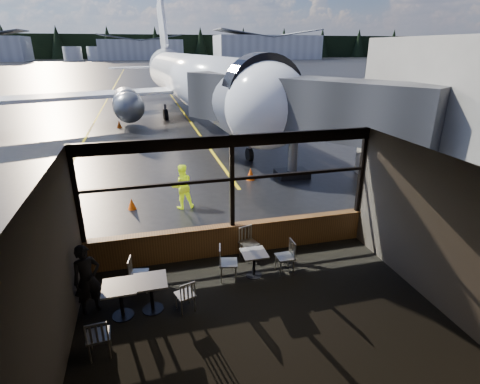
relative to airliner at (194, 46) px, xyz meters
name	(u,v)px	position (x,y,z in m)	size (l,w,h in m)	color
ground_plane	(145,66)	(-2.15, 98.32, -5.74)	(520.00, 520.00, 0.00)	black
carpet_floor	(264,320)	(-2.15, -24.68, -5.73)	(8.00, 6.00, 0.01)	black
ceiling	(268,169)	(-2.15, -24.68, -2.24)	(8.00, 6.00, 0.04)	#38332D
wall_left	(53,280)	(-6.15, -24.68, -3.99)	(0.04, 6.00, 3.50)	#49433A
wall_right	(433,229)	(1.85, -24.68, -3.99)	(0.04, 6.00, 3.50)	#49433A
wall_back	(338,364)	(-2.15, -27.68, -3.99)	(8.00, 0.04, 3.50)	#49433A
window_sill	(232,240)	(-2.15, -21.68, -5.29)	(8.00, 0.28, 0.90)	brown
window_header	(232,141)	(-2.15, -21.68, -2.39)	(8.00, 0.18, 0.30)	black
mullion_left	(76,196)	(-6.10, -21.68, -3.54)	(0.12, 0.12, 2.60)	black
mullion_centre	(232,182)	(-2.15, -21.68, -3.54)	(0.12, 0.12, 2.60)	black
mullion_right	(361,171)	(1.80, -21.68, -3.54)	(0.12, 0.12, 2.60)	black
window_transom	(232,179)	(-2.15, -21.68, -3.44)	(8.00, 0.10, 0.08)	black
airliner	(194,46)	(0.00, 0.00, 0.00)	(31.33, 37.60, 11.49)	white
jet_bridge	(284,130)	(1.45, -16.18, -3.41)	(8.76, 10.71, 4.67)	#2C2D2F
cafe_table_near	(254,264)	(-1.88, -22.94, -5.39)	(0.63, 0.63, 0.70)	#A19B94
cafe_table_mid	(152,295)	(-4.51, -23.68, -5.34)	(0.73, 0.73, 0.80)	#9C978F
cafe_table_left	(121,301)	(-5.17, -23.73, -5.34)	(0.73, 0.73, 0.80)	#9D9991
chair_near_e	(285,257)	(-1.04, -22.99, -5.28)	(0.51, 0.51, 0.93)	#AAA59A
chair_near_w	(228,263)	(-2.56, -22.92, -5.26)	(0.52, 0.52, 0.96)	#BCB7A9
chair_near_n	(249,244)	(-1.77, -22.08, -5.27)	(0.52, 0.52, 0.95)	#B8B3A6
chair_mid_s	(185,295)	(-3.78, -23.87, -5.33)	(0.45, 0.45, 0.83)	beige
chair_mid_w	(139,274)	(-4.77, -22.83, -5.29)	(0.49, 0.49, 0.90)	#ADA89C
chair_left_s	(98,336)	(-5.54, -24.79, -5.29)	(0.50, 0.50, 0.91)	beige
passenger	(87,280)	(-5.85, -23.35, -4.91)	(0.61, 0.40, 1.67)	black
ground_crew	(182,186)	(-3.17, -17.95, -4.90)	(0.82, 0.64, 1.68)	#BFF219
cone_nose	(251,174)	(0.16, -15.54, -5.47)	(0.39, 0.39, 0.55)	#E95107
cone_wing	(119,124)	(-6.10, -1.70, -5.49)	(0.37, 0.37, 0.51)	#F36007
terminal_annex	(468,120)	(7.85, -19.18, -2.74)	(5.00, 7.00, 6.00)	gray
hangar_mid	(141,49)	(-2.15, 163.32, -0.74)	(38.00, 15.00, 10.00)	silver
hangar_right	(267,46)	(57.85, 156.32, 0.26)	(50.00, 20.00, 12.00)	silver
fuel_tank_a	(73,54)	(-32.15, 160.32, -2.74)	(8.00, 8.00, 6.00)	silver
fuel_tank_b	(96,53)	(-22.15, 160.32, -2.74)	(8.00, 8.00, 6.00)	silver
fuel_tank_c	(119,53)	(-12.15, 160.32, -2.74)	(8.00, 8.00, 6.00)	silver
treeline	(140,46)	(-2.15, 188.32, 0.26)	(360.00, 3.00, 12.00)	black
cone_extra	(132,204)	(-5.03, -17.63, -5.53)	(0.31, 0.31, 0.43)	#E76107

